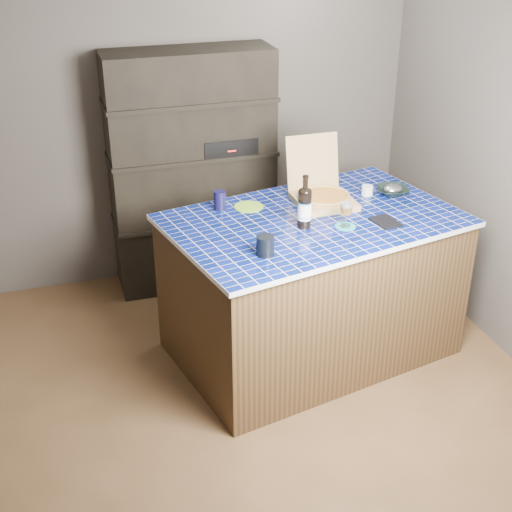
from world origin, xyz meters
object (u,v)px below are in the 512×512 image
object	(u,v)px
wine_glass	(346,209)
mead_bottle	(305,207)
kitchen_island	(312,286)
pizza_box	(323,195)
bowl	(393,191)
dvd_case	(386,222)

from	to	relation	value
wine_glass	mead_bottle	bearing A→B (deg)	162.29
kitchen_island	pizza_box	world-z (taller)	pizza_box
mead_bottle	bowl	bearing A→B (deg)	22.13
dvd_case	pizza_box	bearing A→B (deg)	114.03
kitchen_island	dvd_case	distance (m)	0.66
kitchen_island	wine_glass	bearing A→B (deg)	-65.67
dvd_case	bowl	xyz separation A→B (m)	(0.25, 0.40, 0.02)
kitchen_island	pizza_box	distance (m)	0.60
wine_glass	bowl	world-z (taller)	wine_glass
pizza_box	bowl	xyz separation A→B (m)	(0.50, -0.01, -0.03)
mead_bottle	bowl	world-z (taller)	mead_bottle
kitchen_island	dvd_case	xyz separation A→B (m)	(0.39, -0.20, 0.49)
kitchen_island	wine_glass	world-z (taller)	wine_glass
kitchen_island	bowl	world-z (taller)	bowl
pizza_box	mead_bottle	size ratio (longest dim) A/B	1.34
dvd_case	kitchen_island	bearing A→B (deg)	145.64
wine_glass	dvd_case	xyz separation A→B (m)	(0.26, -0.02, -0.11)
kitchen_island	wine_glass	xyz separation A→B (m)	(0.13, -0.18, 0.60)
pizza_box	mead_bottle	distance (m)	0.40
pizza_box	wine_glass	distance (m)	0.39
pizza_box	bowl	size ratio (longest dim) A/B	2.12
bowl	kitchen_island	bearing A→B (deg)	-162.44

